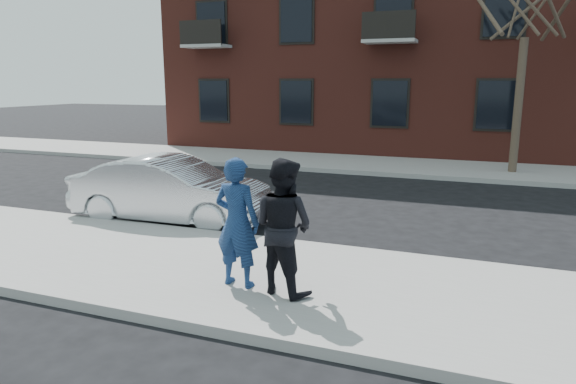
% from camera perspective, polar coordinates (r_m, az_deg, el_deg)
% --- Properties ---
extents(ground, '(100.00, 100.00, 0.00)m').
position_cam_1_polar(ground, '(8.38, -5.69, -9.04)').
color(ground, black).
rests_on(ground, ground).
extents(near_sidewalk, '(50.00, 3.50, 0.15)m').
position_cam_1_polar(near_sidewalk, '(8.15, -6.50, -9.14)').
color(near_sidewalk, gray).
rests_on(near_sidewalk, ground).
extents(near_curb, '(50.00, 0.10, 0.15)m').
position_cam_1_polar(near_curb, '(9.69, -1.60, -5.56)').
color(near_curb, '#999691').
rests_on(near_curb, ground).
extents(far_sidewalk, '(50.00, 3.50, 0.15)m').
position_cam_1_polar(far_sidewalk, '(18.79, 9.76, 2.99)').
color(far_sidewalk, gray).
rests_on(far_sidewalk, ground).
extents(far_curb, '(50.00, 0.10, 0.15)m').
position_cam_1_polar(far_curb, '(17.05, 8.58, 2.09)').
color(far_curb, '#999691').
rests_on(far_curb, ground).
extents(apartment_building, '(24.30, 10.30, 12.30)m').
position_cam_1_polar(apartment_building, '(25.21, 18.20, 18.75)').
color(apartment_building, maroon).
rests_on(apartment_building, ground).
extents(silver_sedan, '(4.42, 1.76, 1.43)m').
position_cam_1_polar(silver_sedan, '(11.43, -12.87, 0.21)').
color(silver_sedan, '#B7BABF').
rests_on(silver_sedan, ground).
extents(man_hoodie, '(0.71, 0.53, 1.86)m').
position_cam_1_polar(man_hoodie, '(7.27, -5.69, -3.39)').
color(man_hoodie, navy).
rests_on(man_hoodie, near_sidewalk).
extents(man_peacoat, '(1.09, 0.96, 1.88)m').
position_cam_1_polar(man_peacoat, '(7.01, -0.54, -3.83)').
color(man_peacoat, black).
rests_on(man_peacoat, near_sidewalk).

